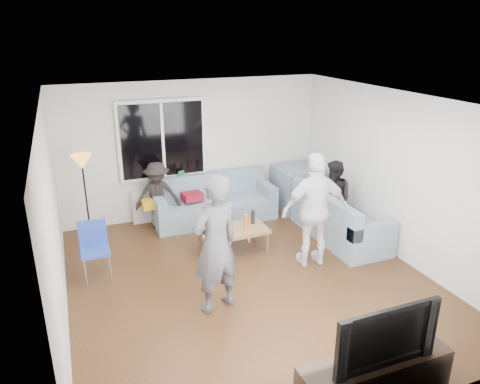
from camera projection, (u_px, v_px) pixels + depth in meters
name	position (u px, v px, depth m)	size (l,w,h in m)	color
floor	(249.00, 281.00, 6.64)	(5.00, 5.50, 0.04)	#56351C
ceiling	(250.00, 99.00, 5.74)	(5.00, 5.50, 0.04)	white
wall_back	(193.00, 149.00, 8.61)	(5.00, 0.04, 2.60)	silver
wall_front	(377.00, 306.00, 3.77)	(5.00, 0.04, 2.60)	silver
wall_left	(52.00, 224.00, 5.32)	(0.04, 5.50, 2.60)	silver
wall_right	(398.00, 176.00, 7.06)	(0.04, 5.50, 2.60)	silver
window_frame	(162.00, 140.00, 8.25)	(1.62, 0.06, 1.47)	white
window_glass	(163.00, 140.00, 8.21)	(1.50, 0.02, 1.35)	black
window_mullion	(163.00, 140.00, 8.20)	(0.05, 0.03, 1.35)	white
radiator	(167.00, 204.00, 8.64)	(1.30, 0.12, 0.62)	silver
potted_plant	(180.00, 178.00, 8.54)	(0.19, 0.16, 0.35)	#2D702E
vase	(156.00, 186.00, 8.42)	(0.17, 0.17, 0.17)	white
sofa_back_section	(214.00, 199.00, 8.55)	(2.30, 0.85, 0.85)	gray
sofa_right_section	(340.00, 215.00, 7.83)	(0.85, 2.00, 0.85)	gray
sofa_corner	(297.00, 187.00, 9.17)	(0.85, 0.85, 0.85)	gray
cushion_yellow	(153.00, 203.00, 8.11)	(0.38, 0.32, 0.14)	gold
cushion_red	(192.00, 196.00, 8.44)	(0.36, 0.30, 0.13)	maroon
coffee_table	(233.00, 240.00, 7.41)	(1.10, 0.60, 0.40)	#9C754B
pitcher	(226.00, 227.00, 7.20)	(0.17, 0.17, 0.17)	maroon
side_chair	(95.00, 252.00, 6.52)	(0.40, 0.40, 0.86)	#2745AA
floor_lamp	(87.00, 201.00, 7.48)	(0.32, 0.32, 1.56)	gold
player_left	(215.00, 245.00, 5.66)	(0.67, 0.44, 1.84)	#48474C
player_right	(315.00, 210.00, 6.81)	(1.04, 0.43, 1.78)	white
spectator_right	(334.00, 198.00, 7.94)	(0.64, 0.50, 1.32)	black
spectator_back	(158.00, 196.00, 8.15)	(0.81, 0.46, 1.25)	black
tv_console	(374.00, 377.00, 4.49)	(1.60, 0.40, 0.44)	#34231A
television	(380.00, 331.00, 4.30)	(1.12, 0.15, 0.64)	black
bottle_a	(212.00, 224.00, 7.26)	(0.07, 0.07, 0.23)	#B82D0A
bottle_b	(228.00, 226.00, 7.19)	(0.08, 0.08, 0.21)	#1A931B
bottle_e	(253.00, 217.00, 7.51)	(0.07, 0.07, 0.23)	black
bottle_d	(246.00, 222.00, 7.32)	(0.07, 0.07, 0.24)	orange
bottle_c	(230.00, 219.00, 7.44)	(0.07, 0.07, 0.21)	black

